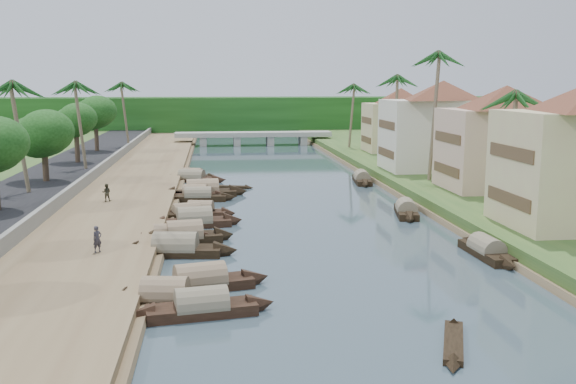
{
  "coord_description": "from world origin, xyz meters",
  "views": [
    {
      "loc": [
        -7.27,
        -43.54,
        11.1
      ],
      "look_at": [
        -1.04,
        9.55,
        2.0
      ],
      "focal_mm": 40.0,
      "sensor_mm": 36.0,
      "label": 1
    }
  ],
  "objects": [
    {
      "name": "sampan_15",
      "position": [
        8.93,
        8.29,
        0.41
      ],
      "size": [
        2.79,
        7.33,
        1.96
      ],
      "rotation": [
        0.0,
        0.0,
        1.38
      ],
      "color": "black",
      "rests_on": "ground"
    },
    {
      "name": "right_bank",
      "position": [
        19.0,
        20.0,
        0.6
      ],
      "size": [
        16.0,
        180.0,
        1.2
      ],
      "primitive_type": "cube",
      "color": "#2D5020",
      "rests_on": "ground"
    },
    {
      "name": "sampan_6",
      "position": [
        -8.82,
        6.04,
        0.42
      ],
      "size": [
        7.98,
        2.83,
        2.32
      ],
      "rotation": [
        0.0,
        0.0,
        0.13
      ],
      "color": "black",
      "rests_on": "ground"
    },
    {
      "name": "sampan_13",
      "position": [
        -9.75,
        31.19,
        0.41
      ],
      "size": [
        6.72,
        3.33,
        1.87
      ],
      "rotation": [
        0.0,
        0.0,
        -0.31
      ],
      "color": "black",
      "rests_on": "ground"
    },
    {
      "name": "tree_6",
      "position": [
        24.0,
        28.99,
        6.35
      ],
      "size": [
        5.0,
        5.0,
        7.28
      ],
      "color": "#453427",
      "rests_on": "ground"
    },
    {
      "name": "sampan_16",
      "position": [
        9.36,
        26.45,
        0.41
      ],
      "size": [
        2.36,
        8.16,
        1.99
      ],
      "rotation": [
        0.0,
        0.0,
        1.46
      ],
      "color": "black",
      "rests_on": "ground"
    },
    {
      "name": "sampan_3",
      "position": [
        -9.83,
        -2.37,
        0.42
      ],
      "size": [
        8.5,
        2.8,
        2.24
      ],
      "rotation": [
        0.0,
        0.0,
        -0.13
      ],
      "color": "black",
      "rests_on": "ground"
    },
    {
      "name": "canoe_0",
      "position": [
        2.81,
        -18.55,
        0.1
      ],
      "size": [
        2.97,
        5.97,
        0.81
      ],
      "rotation": [
        0.0,
        0.0,
        1.2
      ],
      "color": "black",
      "rests_on": "ground"
    },
    {
      "name": "building_far",
      "position": [
        18.99,
        28.0,
        6.38
      ],
      "size": [
        15.59,
        15.59,
        10.2
      ],
      "color": "beige",
      "rests_on": "right_bank"
    },
    {
      "name": "palm_6",
      "position": [
        -22.0,
        31.73,
        10.83
      ],
      "size": [
        3.2,
        3.2,
        11.2
      ],
      "color": "brown",
      "rests_on": "ground"
    },
    {
      "name": "sampan_12",
      "position": [
        -9.75,
        29.4,
        0.41
      ],
      "size": [
        8.41,
        4.04,
        2.02
      ],
      "rotation": [
        0.0,
        0.0,
        -0.32
      ],
      "color": "black",
      "rests_on": "ground"
    },
    {
      "name": "sampan_0",
      "position": [
        -7.97,
        -13.71,
        0.41
      ],
      "size": [
        7.55,
        2.64,
        1.99
      ],
      "rotation": [
        0.0,
        0.0,
        0.16
      ],
      "color": "black",
      "rests_on": "ground"
    },
    {
      "name": "person_near",
      "position": [
        -14.47,
        -4.05,
        1.62
      ],
      "size": [
        0.71,
        0.69,
        1.64
      ],
      "primitive_type": "imported",
      "rotation": [
        0.0,
        0.0,
        0.72
      ],
      "color": "#2D2B34",
      "rests_on": "left_bank"
    },
    {
      "name": "left_bank",
      "position": [
        -16.0,
        20.0,
        0.4
      ],
      "size": [
        10.0,
        180.0,
        0.8
      ],
      "primitive_type": "cube",
      "color": "brown",
      "rests_on": "ground"
    },
    {
      "name": "sampan_8",
      "position": [
        -8.41,
        9.78,
        0.41
      ],
      "size": [
        6.27,
        2.54,
        1.94
      ],
      "rotation": [
        0.0,
        0.0,
        -0.18
      ],
      "color": "black",
      "rests_on": "ground"
    },
    {
      "name": "palm_7",
      "position": [
        14.0,
        54.56,
        10.5
      ],
      "size": [
        3.2,
        3.2,
        11.08
      ],
      "color": "brown",
      "rests_on": "ground"
    },
    {
      "name": "palm_2",
      "position": [
        15.0,
        19.88,
        13.68
      ],
      "size": [
        3.2,
        3.2,
        14.39
      ],
      "color": "brown",
      "rests_on": "ground"
    },
    {
      "name": "sampan_7",
      "position": [
        -9.56,
        9.22,
        0.4
      ],
      "size": [
        6.58,
        3.13,
        1.79
      ],
      "rotation": [
        0.0,
        0.0,
        0.29
      ],
      "color": "black",
      "rests_on": "ground"
    },
    {
      "name": "building_distant",
      "position": [
        19.99,
        48.0,
        5.88
      ],
      "size": [
        12.62,
        12.62,
        9.2
      ],
      "color": "#CEC88A",
      "rests_on": "right_bank"
    },
    {
      "name": "road",
      "position": [
        -24.5,
        20.0,
        0.7
      ],
      "size": [
        8.0,
        180.0,
        1.4
      ],
      "primitive_type": "cube",
      "color": "black",
      "rests_on": "ground"
    },
    {
      "name": "palm_5",
      "position": [
        -24.0,
        15.57,
        10.85
      ],
      "size": [
        3.2,
        3.2,
        11.22
      ],
      "color": "brown",
      "rests_on": "ground"
    },
    {
      "name": "sampan_14",
      "position": [
        10.18,
        -5.11,
        0.41
      ],
      "size": [
        1.78,
        7.71,
        1.9
      ],
      "rotation": [
        0.0,
        0.0,
        1.61
      ],
      "color": "black",
      "rests_on": "ground"
    },
    {
      "name": "sampan_11",
      "position": [
        -8.39,
        19.85,
        0.42
      ],
      "size": [
        9.32,
        2.78,
        2.58
      ],
      "rotation": [
        0.0,
        0.0,
        0.08
      ],
      "color": "black",
      "rests_on": "ground"
    },
    {
      "name": "retaining_wall",
      "position": [
        -20.2,
        20.0,
        1.35
      ],
      "size": [
        0.4,
        180.0,
        1.1
      ],
      "primitive_type": "cube",
      "color": "slate",
      "rests_on": "left_bank"
    },
    {
      "name": "sampan_10",
      "position": [
        -9.07,
        18.59,
        0.41
      ],
      "size": [
        6.84,
        2.46,
        1.9
      ],
      "rotation": [
        0.0,
        0.0,
        -0.16
      ],
      "color": "black",
      "rests_on": "ground"
    },
    {
      "name": "canoe_2",
      "position": [
        -5.46,
        24.33,
        0.1
      ],
      "size": [
        4.92,
        1.94,
        0.71
      ],
      "rotation": [
        0.0,
        0.0,
        -0.26
      ],
      "color": "black",
      "rests_on": "ground"
    },
    {
      "name": "tree_5",
      "position": [
        -24.0,
        51.68,
        6.81
      ],
      "size": [
        5.43,
        5.43,
        7.72
      ],
      "color": "#453427",
      "rests_on": "ground"
    },
    {
      "name": "building_mid",
      "position": [
        19.99,
        14.0,
        6.13
      ],
      "size": [
        14.11,
        14.11,
        9.7
      ],
      "color": "#C9A18E",
      "rests_on": "right_bank"
    },
    {
      "name": "sampan_5",
      "position": [
        -9.39,
        1.09,
        0.42
      ],
      "size": [
        7.43,
        2.89,
        2.31
      ],
      "rotation": [
        0.0,
        0.0,
        0.16
      ],
      "color": "black",
      "rests_on": "ground"
    },
    {
      "name": "sampan_2",
      "position": [
        -8.11,
        -9.72,
        0.41
      ],
      "size": [
        8.17,
        3.45,
        2.13
      ],
      "rotation": [
        0.0,
        0.0,
        0.24
      ],
      "color": "black",
      "rests_on": "ground"
    },
    {
      "name": "sampan_1",
      "position": [
        -9.83,
        -11.91,
        0.41
      ],
      "size": [
        6.94,
        2.57,
        2.05
      ],
      "rotation": [
        0.0,
        0.0,
        -0.15
      ],
      "color": "black",
      "rests_on": "ground"
    },
    {
      "name": "sampan_9",
      "position": [
        -8.77,
        17.18,
        0.41
      ],
      "size": [
        7.4,
        1.78,
        1.91
      ],
      "rotation": [
        0.0,
        0.0,
        -0.04
      ],
      "color": "black",
      "rests_on": "ground"
    },
    {
      "name": "tree_4",
      "position": [
        -24.0,
        38.04,
        6.48
      ],
      "size": [
        4.66,
        4.66,
        7.08
      ],
      "color": "#453427",
      "rests_on": "ground"
    },
    {
      "name": "palm_8",
      "position": [
        -20.5,
        58.43,
        10.79
      ],
      "size": [
        3.2,
        3.2,
        11.16
      ],
      "color": "brown",
      "rests_on": "ground"
    },
    {
      "name": "treeline",
      "position": [
        0.0,
        100.0,
        4.0
      ],
      "size": [
        120.0,
        14.0,
        8.0
      ],
      "color": "#13380F",
      "rests_on": "ground"
    },
    {
      "name": "sampan_4",
      "position": [
        -10.38,
        0.97,
        0.41
      ],
      "size": [
        6.75,
        2.01,
        1.94
      ],
      "rotation": [
        0.0,
        0.0,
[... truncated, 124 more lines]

